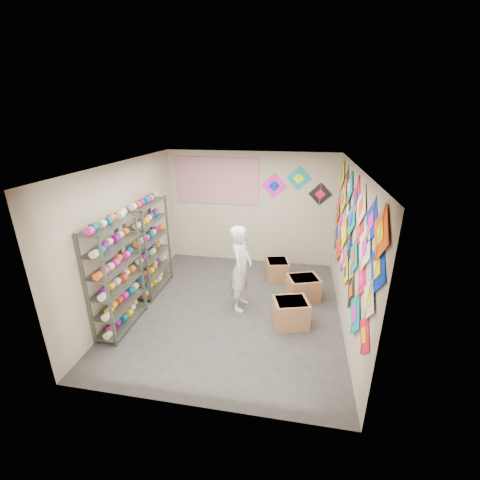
% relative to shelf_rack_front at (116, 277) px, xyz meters
% --- Properties ---
extents(ground, '(4.50, 4.50, 0.00)m').
position_rel_shelf_rack_front_xyz_m(ground, '(1.78, 0.85, -0.95)').
color(ground, '#322E2B').
extents(room_walls, '(4.50, 4.50, 4.50)m').
position_rel_shelf_rack_front_xyz_m(room_walls, '(1.78, 0.85, 0.69)').
color(room_walls, tan).
rests_on(room_walls, ground).
extents(shelf_rack_front, '(0.40, 1.10, 1.90)m').
position_rel_shelf_rack_front_xyz_m(shelf_rack_front, '(0.00, 0.00, 0.00)').
color(shelf_rack_front, '#4C5147').
rests_on(shelf_rack_front, ground).
extents(shelf_rack_back, '(0.40, 1.10, 1.90)m').
position_rel_shelf_rack_front_xyz_m(shelf_rack_back, '(0.00, 1.30, 0.00)').
color(shelf_rack_back, '#4C5147').
rests_on(shelf_rack_back, ground).
extents(string_spools, '(0.12, 2.36, 0.12)m').
position_rel_shelf_rack_front_xyz_m(string_spools, '(-0.00, 0.65, 0.10)').
color(string_spools, '#F91F9A').
rests_on(string_spools, ground).
extents(kite_wall_display, '(0.06, 4.31, 2.06)m').
position_rel_shelf_rack_front_xyz_m(kite_wall_display, '(3.76, 0.85, 0.73)').
color(kite_wall_display, '#F50B32').
rests_on(kite_wall_display, room_walls).
extents(back_wall_kites, '(1.62, 0.02, 0.89)m').
position_rel_shelf_rack_front_xyz_m(back_wall_kites, '(2.83, 3.09, 1.00)').
color(back_wall_kites, '#EE17B3').
rests_on(back_wall_kites, room_walls).
extents(poster, '(2.00, 0.01, 1.10)m').
position_rel_shelf_rack_front_xyz_m(poster, '(0.98, 3.08, 1.05)').
color(poster, '#8852B2').
rests_on(poster, room_walls).
extents(shopkeeper, '(0.66, 0.49, 1.65)m').
position_rel_shelf_rack_front_xyz_m(shopkeeper, '(1.93, 0.95, -0.13)').
color(shopkeeper, silver).
rests_on(shopkeeper, ground).
extents(carton_a, '(0.69, 0.62, 0.48)m').
position_rel_shelf_rack_front_xyz_m(carton_a, '(2.88, 0.54, -0.71)').
color(carton_a, brown).
rests_on(carton_a, ground).
extents(carton_b, '(0.72, 0.65, 0.48)m').
position_rel_shelf_rack_front_xyz_m(carton_b, '(3.10, 1.44, -0.71)').
color(carton_b, brown).
rests_on(carton_b, ground).
extents(carton_c, '(0.58, 0.61, 0.45)m').
position_rel_shelf_rack_front_xyz_m(carton_c, '(2.53, 2.20, -0.72)').
color(carton_c, brown).
rests_on(carton_c, ground).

